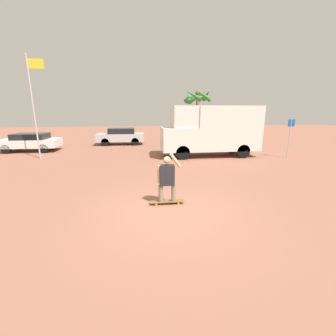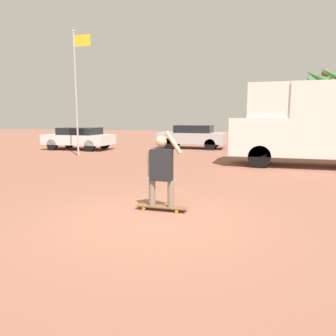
% 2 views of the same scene
% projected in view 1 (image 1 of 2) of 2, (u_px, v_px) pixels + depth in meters
% --- Properties ---
extents(ground_plane, '(80.00, 80.00, 0.00)m').
position_uv_depth(ground_plane, '(170.00, 212.00, 6.67)').
color(ground_plane, '#935B47').
extents(skateboard, '(1.08, 0.23, 0.09)m').
position_uv_depth(skateboard, '(167.00, 202.00, 7.22)').
color(skateboard, brown).
rests_on(skateboard, ground_plane).
extents(person_skateboarder, '(0.75, 0.23, 1.58)m').
position_uv_depth(person_skateboarder, '(167.00, 176.00, 7.02)').
color(person_skateboarder, gray).
rests_on(person_skateboarder, skateboard).
extents(camper_van, '(6.29, 2.04, 3.24)m').
position_uv_depth(camper_van, '(212.00, 129.00, 14.60)').
color(camper_van, black).
rests_on(camper_van, ground_plane).
extents(parked_car_silver, '(4.10, 1.75, 1.45)m').
position_uv_depth(parked_car_silver, '(121.00, 136.00, 20.03)').
color(parked_car_silver, black).
rests_on(parked_car_silver, ground_plane).
extents(parked_car_white, '(4.04, 1.95, 1.33)m').
position_uv_depth(parked_car_white, '(30.00, 142.00, 16.62)').
color(parked_car_white, black).
rests_on(parked_car_white, ground_plane).
extents(palm_tree_near_van, '(2.92, 3.15, 5.25)m').
position_uv_depth(palm_tree_near_van, '(197.00, 98.00, 24.10)').
color(palm_tree_near_van, brown).
rests_on(palm_tree_near_van, ground_plane).
extents(flagpole, '(0.96, 0.12, 6.09)m').
position_uv_depth(flagpole, '(34.00, 101.00, 13.35)').
color(flagpole, '#B7B7BC').
rests_on(flagpole, ground_plane).
extents(street_sign, '(0.44, 0.06, 2.41)m').
position_uv_depth(street_sign, '(290.00, 133.00, 14.09)').
color(street_sign, '#B7B7BC').
rests_on(street_sign, ground_plane).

